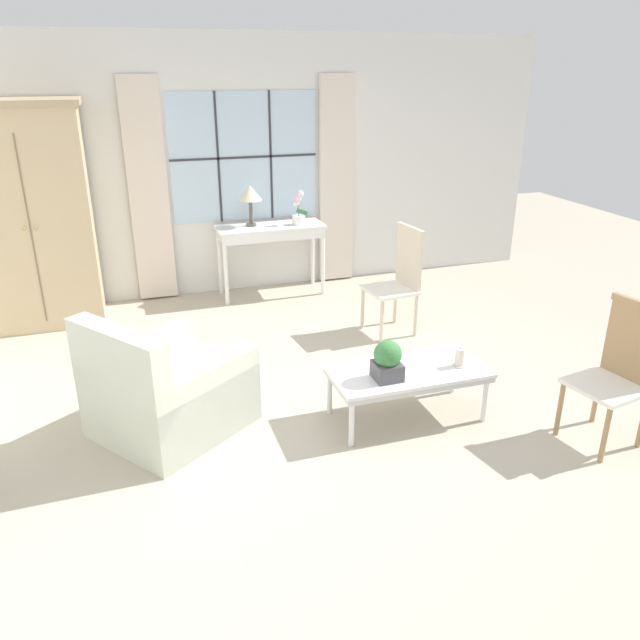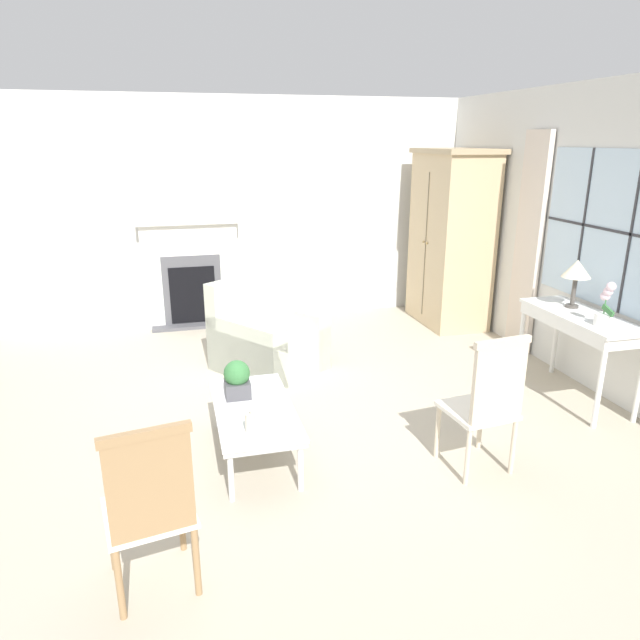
{
  "view_description": "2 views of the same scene",
  "coord_description": "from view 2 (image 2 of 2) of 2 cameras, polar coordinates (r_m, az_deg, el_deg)",
  "views": [
    {
      "loc": [
        -1.39,
        -3.96,
        2.47
      ],
      "look_at": [
        0.03,
        0.39,
        0.59
      ],
      "focal_mm": 35.0,
      "sensor_mm": 36.0,
      "label": 1
    },
    {
      "loc": [
        4.29,
        -0.76,
        2.29
      ],
      "look_at": [
        0.13,
        0.31,
        0.92
      ],
      "focal_mm": 32.0,
      "sensor_mm": 36.0,
      "label": 2
    }
  ],
  "objects": [
    {
      "name": "ground_plane",
      "position": [
        4.92,
        -4.0,
        -10.08
      ],
      "size": [
        14.0,
        14.0,
        0.0
      ],
      "primitive_type": "plane",
      "color": "#B2A893"
    },
    {
      "name": "wall_back_windowed",
      "position": [
        5.79,
        26.76,
        6.82
      ],
      "size": [
        7.2,
        0.14,
        2.8
      ],
      "color": "silver",
      "rests_on": "ground_plane"
    },
    {
      "name": "wall_left",
      "position": [
        7.5,
        -4.0,
        10.83
      ],
      "size": [
        0.06,
        7.2,
        2.8
      ],
      "primitive_type": "cube",
      "color": "silver",
      "rests_on": "ground_plane"
    },
    {
      "name": "fireplace",
      "position": [
        7.36,
        -12.8,
        5.2
      ],
      "size": [
        0.34,
        1.25,
        2.17
      ],
      "color": "#515156",
      "rests_on": "ground_plane"
    },
    {
      "name": "armoire",
      "position": [
        7.41,
        12.95,
        7.96
      ],
      "size": [
        1.16,
        0.73,
        2.18
      ],
      "color": "tan",
      "rests_on": "ground_plane"
    },
    {
      "name": "console_table",
      "position": [
        5.59,
        24.6,
        -0.35
      ],
      "size": [
        1.19,
        0.48,
        0.81
      ],
      "color": "white",
      "rests_on": "ground_plane"
    },
    {
      "name": "table_lamp",
      "position": [
        5.66,
        24.28,
        4.54
      ],
      "size": [
        0.26,
        0.26,
        0.45
      ],
      "color": "#4C4742",
      "rests_on": "console_table"
    },
    {
      "name": "potted_orchid",
      "position": [
        5.26,
        26.62,
        1.08
      ],
      "size": [
        0.18,
        0.14,
        0.38
      ],
      "color": "white",
      "rests_on": "console_table"
    },
    {
      "name": "armchair_upholstered",
      "position": [
        5.92,
        -5.35,
        -2.08
      ],
      "size": [
        1.27,
        1.25,
        0.91
      ],
      "color": "beige",
      "rests_on": "ground_plane"
    },
    {
      "name": "side_chair_wooden",
      "position": [
        4.13,
        16.44,
        -7.57
      ],
      "size": [
        0.49,
        0.49,
        1.05
      ],
      "color": "white",
      "rests_on": "ground_plane"
    },
    {
      "name": "accent_chair_wooden",
      "position": [
        3.09,
        -16.65,
        -17.11
      ],
      "size": [
        0.51,
        0.51,
        1.01
      ],
      "color": "white",
      "rests_on": "ground_plane"
    },
    {
      "name": "coffee_table",
      "position": [
        4.29,
        -6.61,
        -9.13
      ],
      "size": [
        1.15,
        0.57,
        0.4
      ],
      "color": "silver",
      "rests_on": "ground_plane"
    },
    {
      "name": "potted_plant_small",
      "position": [
        4.39,
        -8.29,
        -5.85
      ],
      "size": [
        0.2,
        0.2,
        0.29
      ],
      "color": "#4C4C51",
      "rests_on": "coffee_table"
    },
    {
      "name": "pillar_candle",
      "position": [
        3.9,
        -6.98,
        -10.26
      ],
      "size": [
        0.1,
        0.1,
        0.15
      ],
      "color": "silver",
      "rests_on": "coffee_table"
    }
  ]
}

